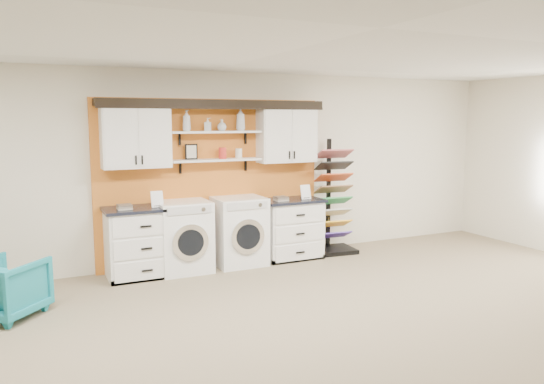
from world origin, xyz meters
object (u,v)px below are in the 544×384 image
base_cabinet_left (142,242)px  dryer (239,231)px  base_cabinet_right (291,229)px  armchair (6,288)px  washer (184,236)px  sample_rack (333,217)px

base_cabinet_left → dryer: size_ratio=0.98×
base_cabinet_right → dryer: (-0.85, -0.00, 0.04)m
armchair → base_cabinet_right: bearing=-124.6°
washer → sample_rack: 2.45m
base_cabinet_left → dryer: 1.41m
dryer → armchair: (-3.03, -0.86, -0.18)m
base_cabinet_right → washer: washer is taller
base_cabinet_left → washer: (0.58, -0.00, 0.02)m
base_cabinet_left → dryer: (1.41, -0.00, 0.02)m
base_cabinet_right → washer: 1.68m
dryer → base_cabinet_left: bearing=179.9°
base_cabinet_left → sample_rack: 3.03m
sample_rack → armchair: sample_rack is taller
washer → sample_rack: sample_rack is taller
sample_rack → dryer: bearing=-172.7°
washer → armchair: bearing=-158.7°
base_cabinet_left → washer: size_ratio=0.98×
base_cabinet_left → washer: washer is taller
dryer → armchair: 3.16m
base_cabinet_left → armchair: 1.85m
base_cabinet_right → sample_rack: 0.78m
washer → armchair: (-2.20, -0.86, -0.18)m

